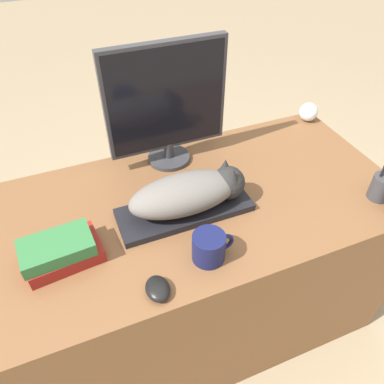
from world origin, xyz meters
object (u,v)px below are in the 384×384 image
object	(u,v)px
keyboard	(185,210)
pen_cup	(382,186)
cat	(193,192)
book_stack	(61,251)
monitor	(166,103)
coffee_mug	(209,247)
baseball	(309,112)
computer_mouse	(158,289)

from	to	relation	value
keyboard	pen_cup	xyz separation A→B (m)	(0.63, -0.18, 0.04)
keyboard	pen_cup	distance (m)	0.66
cat	book_stack	world-z (taller)	cat
keyboard	monitor	bearing A→B (deg)	80.33
coffee_mug	pen_cup	distance (m)	0.64
coffee_mug	baseball	size ratio (longest dim) A/B	1.60
computer_mouse	coffee_mug	bearing A→B (deg)	17.90
monitor	computer_mouse	bearing A→B (deg)	-112.47
computer_mouse	book_stack	bearing A→B (deg)	136.88
computer_mouse	pen_cup	bearing A→B (deg)	5.20
keyboard	book_stack	bearing A→B (deg)	-172.99
cat	pen_cup	xyz separation A→B (m)	(0.61, -0.18, -0.03)
keyboard	monitor	distance (m)	0.37
monitor	coffee_mug	world-z (taller)	monitor
keyboard	pen_cup	world-z (taller)	pen_cup
pen_cup	baseball	world-z (taller)	pen_cup
monitor	book_stack	xyz separation A→B (m)	(-0.44, -0.34, -0.20)
cat	monitor	world-z (taller)	monitor
cat	pen_cup	bearing A→B (deg)	-16.39
monitor	pen_cup	bearing A→B (deg)	-38.54
keyboard	monitor	size ratio (longest dim) A/B	0.97
keyboard	computer_mouse	bearing A→B (deg)	-124.66
baseball	book_stack	bearing A→B (deg)	-160.86
computer_mouse	book_stack	world-z (taller)	book_stack
monitor	coffee_mug	bearing A→B (deg)	-95.89
baseball	pen_cup	bearing A→B (deg)	-98.06
monitor	baseball	bearing A→B (deg)	3.94
cat	coffee_mug	distance (m)	0.20
keyboard	book_stack	xyz separation A→B (m)	(-0.39, -0.05, 0.03)
cat	coffee_mug	xyz separation A→B (m)	(-0.03, -0.20, -0.04)
keyboard	cat	size ratio (longest dim) A/B	1.13
baseball	keyboard	bearing A→B (deg)	-154.77
coffee_mug	monitor	bearing A→B (deg)	84.11
computer_mouse	cat	bearing A→B (deg)	51.32
computer_mouse	pen_cup	xyz separation A→B (m)	(0.81, 0.07, 0.03)
keyboard	coffee_mug	bearing A→B (deg)	-90.26
cat	coffee_mug	world-z (taller)	cat
keyboard	computer_mouse	xyz separation A→B (m)	(-0.17, -0.25, 0.00)
monitor	baseball	world-z (taller)	monitor
cat	book_stack	bearing A→B (deg)	-173.44
book_stack	baseball	bearing A→B (deg)	19.14
monitor	computer_mouse	xyz separation A→B (m)	(-0.22, -0.54, -0.23)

